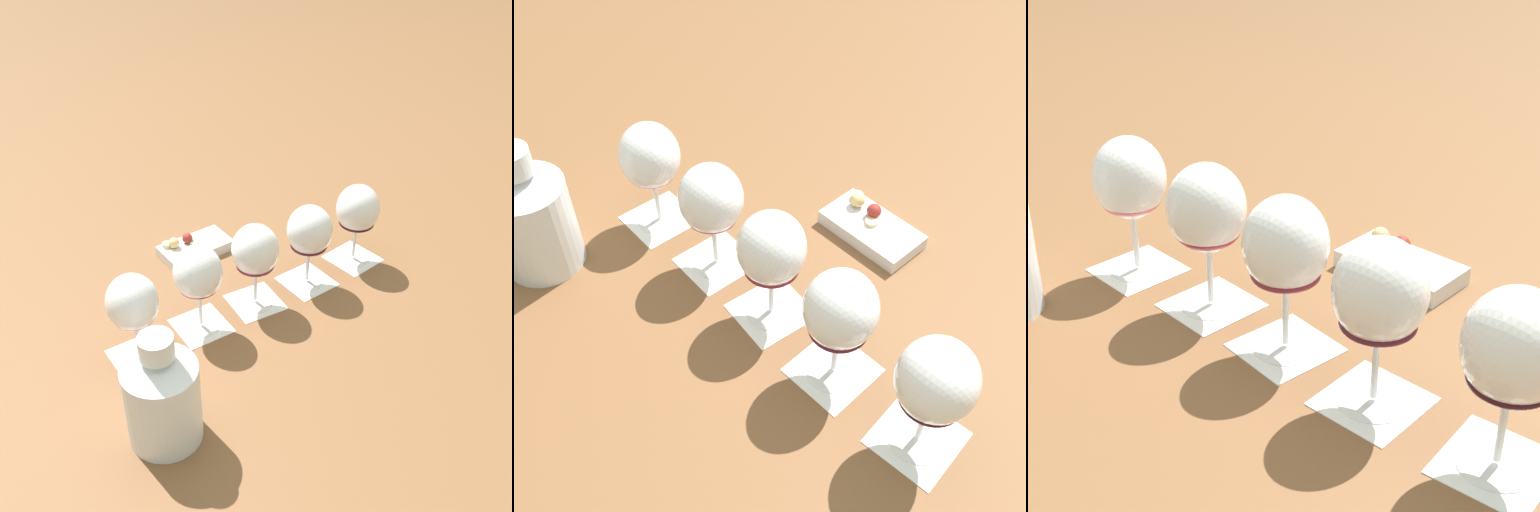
# 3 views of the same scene
# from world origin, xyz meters

# --- Properties ---
(ground_plane) EXTENTS (8.00, 8.00, 0.00)m
(ground_plane) POSITION_xyz_m (0.00, 0.00, 0.00)
(ground_plane) COLOR brown
(tasting_card_0) EXTENTS (0.13, 0.13, 0.00)m
(tasting_card_0) POSITION_xyz_m (-0.25, 0.08, 0.00)
(tasting_card_0) COLOR white
(tasting_card_0) RESTS_ON ground_plane
(tasting_card_1) EXTENTS (0.13, 0.13, 0.00)m
(tasting_card_1) POSITION_xyz_m (-0.12, 0.04, 0.00)
(tasting_card_1) COLOR white
(tasting_card_1) RESTS_ON ground_plane
(tasting_card_2) EXTENTS (0.13, 0.13, 0.00)m
(tasting_card_2) POSITION_xyz_m (-0.00, 0.00, 0.00)
(tasting_card_2) COLOR white
(tasting_card_2) RESTS_ON ground_plane
(tasting_card_3) EXTENTS (0.12, 0.13, 0.00)m
(tasting_card_3) POSITION_xyz_m (0.12, -0.05, 0.00)
(tasting_card_3) COLOR white
(tasting_card_3) RESTS_ON ground_plane
(tasting_card_4) EXTENTS (0.12, 0.12, 0.00)m
(tasting_card_4) POSITION_xyz_m (0.25, -0.09, 0.00)
(tasting_card_4) COLOR white
(tasting_card_4) RESTS_ON ground_plane
(wine_glass_0) EXTENTS (0.09, 0.09, 0.18)m
(wine_glass_0) POSITION_xyz_m (-0.25, 0.08, 0.12)
(wine_glass_0) COLOR white
(wine_glass_0) RESTS_ON tasting_card_0
(wine_glass_1) EXTENTS (0.09, 0.09, 0.18)m
(wine_glass_1) POSITION_xyz_m (-0.12, 0.04, 0.12)
(wine_glass_1) COLOR white
(wine_glass_1) RESTS_ON tasting_card_1
(wine_glass_2) EXTENTS (0.09, 0.09, 0.18)m
(wine_glass_2) POSITION_xyz_m (-0.00, 0.00, 0.12)
(wine_glass_2) COLOR white
(wine_glass_2) RESTS_ON tasting_card_2
(wine_glass_3) EXTENTS (0.09, 0.09, 0.18)m
(wine_glass_3) POSITION_xyz_m (0.12, -0.05, 0.12)
(wine_glass_3) COLOR white
(wine_glass_3) RESTS_ON tasting_card_3
(wine_glass_4) EXTENTS (0.09, 0.09, 0.18)m
(wine_glass_4) POSITION_xyz_m (0.25, -0.09, 0.12)
(wine_glass_4) COLOR white
(wine_glass_4) RESTS_ON tasting_card_4
(ceramic_vase) EXTENTS (0.12, 0.12, 0.21)m
(ceramic_vase) POSITION_xyz_m (-0.35, -0.07, 0.09)
(ceramic_vase) COLOR silver
(ceramic_vase) RESTS_ON ground_plane
(snack_dish) EXTENTS (0.17, 0.13, 0.05)m
(snack_dish) POSITION_xyz_m (0.07, 0.21, 0.01)
(snack_dish) COLOR silver
(snack_dish) RESTS_ON ground_plane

